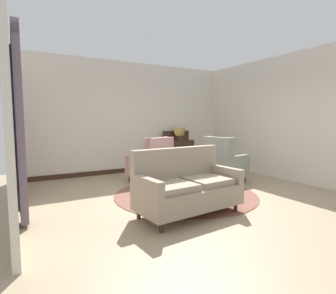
{
  "coord_description": "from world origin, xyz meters",
  "views": [
    {
      "loc": [
        -2.92,
        -4.11,
        1.48
      ],
      "look_at": [
        -0.28,
        0.51,
        0.95
      ],
      "focal_mm": 29.14,
      "sensor_mm": 36.0,
      "label": 1
    }
  ],
  "objects_px": {
    "side_table": "(193,164)",
    "armchair_near_window": "(224,164)",
    "porcelain_vase": "(187,164)",
    "settee": "(187,187)",
    "coffee_table": "(190,176)",
    "gramophone": "(182,131)",
    "armchair_far_left": "(152,164)",
    "sideboard": "(178,152)"
  },
  "relations": [
    {
      "from": "porcelain_vase",
      "to": "armchair_far_left",
      "type": "relative_size",
      "value": 0.29
    },
    {
      "from": "armchair_far_left",
      "to": "side_table",
      "type": "xyz_separation_m",
      "value": [
        0.89,
        -0.43,
        -0.02
      ]
    },
    {
      "from": "porcelain_vase",
      "to": "side_table",
      "type": "bearing_deg",
      "value": 48.8
    },
    {
      "from": "porcelain_vase",
      "to": "gramophone",
      "type": "height_order",
      "value": "gramophone"
    },
    {
      "from": "armchair_far_left",
      "to": "side_table",
      "type": "relative_size",
      "value": 1.53
    },
    {
      "from": "settee",
      "to": "side_table",
      "type": "distance_m",
      "value": 2.26
    },
    {
      "from": "side_table",
      "to": "coffee_table",
      "type": "bearing_deg",
      "value": -128.65
    },
    {
      "from": "armchair_near_window",
      "to": "armchair_far_left",
      "type": "distance_m",
      "value": 1.69
    },
    {
      "from": "coffee_table",
      "to": "settee",
      "type": "xyz_separation_m",
      "value": [
        -0.68,
        -0.92,
        0.06
      ]
    },
    {
      "from": "coffee_table",
      "to": "armchair_near_window",
      "type": "relative_size",
      "value": 0.72
    },
    {
      "from": "armchair_far_left",
      "to": "gramophone",
      "type": "xyz_separation_m",
      "value": [
        1.57,
        1.16,
        0.69
      ]
    },
    {
      "from": "armchair_far_left",
      "to": "sideboard",
      "type": "xyz_separation_m",
      "value": [
        1.52,
        1.25,
        0.06
      ]
    },
    {
      "from": "settee",
      "to": "armchair_far_left",
      "type": "relative_size",
      "value": 1.56
    },
    {
      "from": "settee",
      "to": "armchair_near_window",
      "type": "xyz_separation_m",
      "value": [
        1.93,
        1.33,
        0.03
      ]
    },
    {
      "from": "coffee_table",
      "to": "porcelain_vase",
      "type": "bearing_deg",
      "value": 106.73
    },
    {
      "from": "settee",
      "to": "sideboard",
      "type": "bearing_deg",
      "value": 55.14
    },
    {
      "from": "armchair_near_window",
      "to": "side_table",
      "type": "xyz_separation_m",
      "value": [
        -0.55,
        0.46,
        -0.03
      ]
    },
    {
      "from": "porcelain_vase",
      "to": "armchair_far_left",
      "type": "distance_m",
      "value": 1.27
    },
    {
      "from": "side_table",
      "to": "gramophone",
      "type": "bearing_deg",
      "value": 66.63
    },
    {
      "from": "porcelain_vase",
      "to": "settee",
      "type": "bearing_deg",
      "value": -124.2
    },
    {
      "from": "armchair_far_left",
      "to": "gramophone",
      "type": "height_order",
      "value": "gramophone"
    },
    {
      "from": "coffee_table",
      "to": "porcelain_vase",
      "type": "relative_size",
      "value": 2.51
    },
    {
      "from": "coffee_table",
      "to": "armchair_near_window",
      "type": "distance_m",
      "value": 1.32
    },
    {
      "from": "coffee_table",
      "to": "armchair_near_window",
      "type": "xyz_separation_m",
      "value": [
        1.25,
        0.41,
        0.09
      ]
    },
    {
      "from": "porcelain_vase",
      "to": "sideboard",
      "type": "height_order",
      "value": "sideboard"
    },
    {
      "from": "porcelain_vase",
      "to": "side_table",
      "type": "height_order",
      "value": "porcelain_vase"
    },
    {
      "from": "coffee_table",
      "to": "sideboard",
      "type": "bearing_deg",
      "value": 62.42
    },
    {
      "from": "coffee_table",
      "to": "settee",
      "type": "relative_size",
      "value": 0.47
    },
    {
      "from": "armchair_near_window",
      "to": "gramophone",
      "type": "relative_size",
      "value": 1.93
    },
    {
      "from": "settee",
      "to": "armchair_near_window",
      "type": "distance_m",
      "value": 2.34
    },
    {
      "from": "coffee_table",
      "to": "sideboard",
      "type": "distance_m",
      "value": 2.88
    },
    {
      "from": "coffee_table",
      "to": "armchair_far_left",
      "type": "distance_m",
      "value": 1.32
    },
    {
      "from": "coffee_table",
      "to": "side_table",
      "type": "height_order",
      "value": "side_table"
    },
    {
      "from": "settee",
      "to": "sideboard",
      "type": "distance_m",
      "value": 4.01
    },
    {
      "from": "porcelain_vase",
      "to": "sideboard",
      "type": "distance_m",
      "value": 2.84
    },
    {
      "from": "settee",
      "to": "gramophone",
      "type": "bearing_deg",
      "value": 53.81
    },
    {
      "from": "porcelain_vase",
      "to": "gramophone",
      "type": "bearing_deg",
      "value": 59.75
    },
    {
      "from": "porcelain_vase",
      "to": "armchair_near_window",
      "type": "height_order",
      "value": "armchair_near_window"
    },
    {
      "from": "coffee_table",
      "to": "settee",
      "type": "distance_m",
      "value": 1.14
    },
    {
      "from": "side_table",
      "to": "sideboard",
      "type": "bearing_deg",
      "value": 69.32
    },
    {
      "from": "coffee_table",
      "to": "gramophone",
      "type": "distance_m",
      "value": 2.93
    },
    {
      "from": "side_table",
      "to": "armchair_near_window",
      "type": "bearing_deg",
      "value": -39.97
    }
  ]
}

